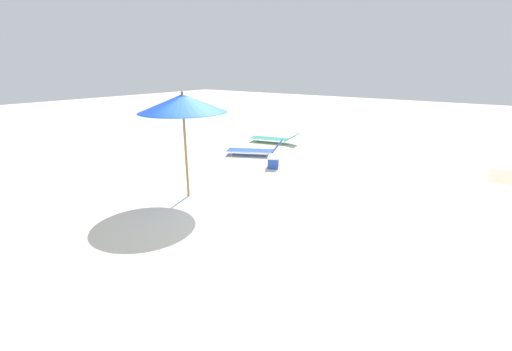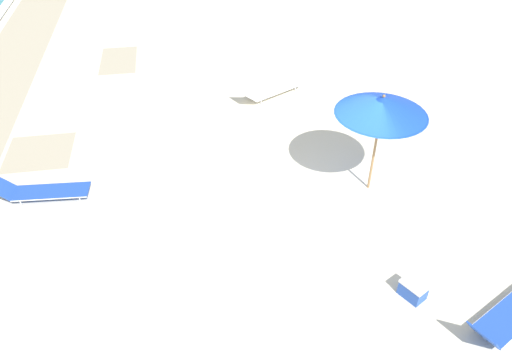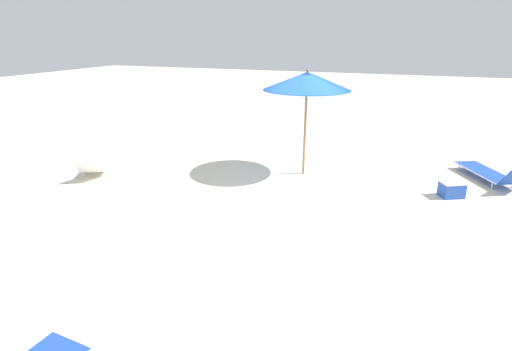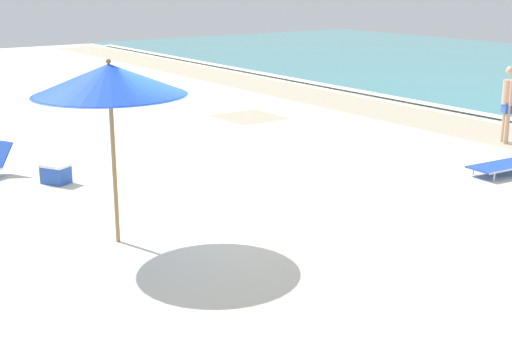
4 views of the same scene
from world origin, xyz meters
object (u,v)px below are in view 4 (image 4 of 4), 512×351
object	(u,v)px
beach_umbrella	(109,80)
sun_lounger_near_water_left	(488,341)
cooler_box	(56,173)
beachgoer_shoreline_child	(508,100)

from	to	relation	value
beach_umbrella	sun_lounger_near_water_left	xyz separation A→B (m)	(5.17, 1.61, -2.13)
cooler_box	beachgoer_shoreline_child	bearing A→B (deg)	45.06
sun_lounger_near_water_left	beachgoer_shoreline_child	xyz separation A→B (m)	(-5.94, 8.36, 0.79)
cooler_box	beach_umbrella	bearing A→B (deg)	-34.96
sun_lounger_near_water_left	cooler_box	size ratio (longest dim) A/B	3.83
sun_lounger_near_water_left	cooler_box	bearing A→B (deg)	159.74
beach_umbrella	cooler_box	size ratio (longest dim) A/B	4.32
sun_lounger_near_water_left	cooler_box	xyz separation A→B (m)	(-8.62, -1.28, -0.02)
sun_lounger_near_water_left	cooler_box	world-z (taller)	sun_lounger_near_water_left
beachgoer_shoreline_child	beach_umbrella	bearing A→B (deg)	129.22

